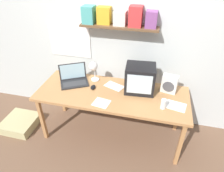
% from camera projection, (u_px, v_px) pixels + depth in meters
% --- Properties ---
extents(ground_plane, '(12.00, 12.00, 0.00)m').
position_uv_depth(ground_plane, '(112.00, 133.00, 2.90)').
color(ground_plane, brown).
extents(back_wall, '(5.60, 0.24, 2.60)m').
position_uv_depth(back_wall, '(121.00, 34.00, 2.58)').
color(back_wall, silver).
rests_on(back_wall, ground_plane).
extents(corner_desk, '(1.89, 0.72, 0.72)m').
position_uv_depth(corner_desk, '(112.00, 96.00, 2.53)').
color(corner_desk, '#B9804C').
rests_on(corner_desk, ground_plane).
extents(crt_monitor, '(0.38, 0.33, 0.34)m').
position_uv_depth(crt_monitor, '(140.00, 79.00, 2.45)').
color(crt_monitor, black).
rests_on(crt_monitor, corner_desk).
extents(laptop, '(0.44, 0.40, 0.24)m').
position_uv_depth(laptop, '(74.00, 78.00, 2.67)').
color(laptop, '#232326').
rests_on(laptop, corner_desk).
extents(desk_lamp, '(0.12, 0.18, 0.31)m').
position_uv_depth(desk_lamp, '(93.00, 68.00, 2.58)').
color(desk_lamp, white).
rests_on(desk_lamp, corner_desk).
extents(juice_glass, '(0.06, 0.06, 0.12)m').
position_uv_depth(juice_glass, '(163.00, 104.00, 2.22)').
color(juice_glass, white).
rests_on(juice_glass, corner_desk).
extents(space_heater, '(0.20, 0.14, 0.23)m').
position_uv_depth(space_heater, '(169.00, 84.00, 2.46)').
color(space_heater, silver).
rests_on(space_heater, corner_desk).
extents(computer_mouse, '(0.07, 0.11, 0.03)m').
position_uv_depth(computer_mouse, '(93.00, 87.00, 2.57)').
color(computer_mouse, black).
rests_on(computer_mouse, corner_desk).
extents(open_notebook, '(0.21, 0.20, 0.00)m').
position_uv_depth(open_notebook, '(101.00, 103.00, 2.33)').
color(open_notebook, white).
rests_on(open_notebook, corner_desk).
extents(loose_paper_near_laptop, '(0.28, 0.23, 0.00)m').
position_uv_depth(loose_paper_near_laptop, '(114.00, 86.00, 2.62)').
color(loose_paper_near_laptop, white).
rests_on(loose_paper_near_laptop, corner_desk).
extents(printed_handout, '(0.25, 0.21, 0.00)m').
position_uv_depth(printed_handout, '(176.00, 106.00, 2.28)').
color(printed_handout, white).
rests_on(printed_handout, corner_desk).
extents(floor_cushion, '(0.46, 0.46, 0.13)m').
position_uv_depth(floor_cushion, '(20.00, 123.00, 2.97)').
color(floor_cushion, '#BEB681').
rests_on(floor_cushion, ground_plane).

